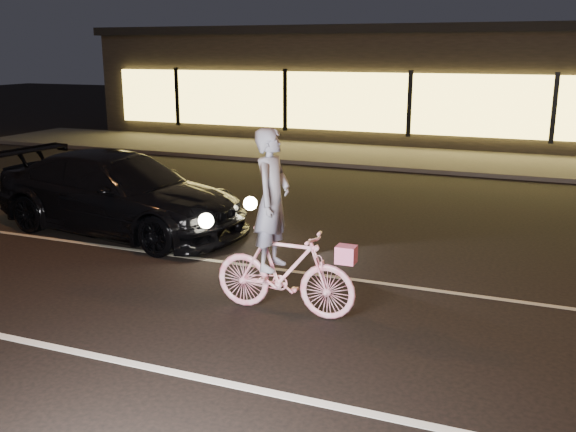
% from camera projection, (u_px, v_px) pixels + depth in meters
% --- Properties ---
extents(ground, '(90.00, 90.00, 0.00)m').
position_uv_depth(ground, '(180.00, 310.00, 8.55)').
color(ground, black).
rests_on(ground, ground).
extents(lane_stripe_near, '(60.00, 0.12, 0.01)m').
position_uv_depth(lane_stripe_near, '(111.00, 359.00, 7.21)').
color(lane_stripe_near, silver).
rests_on(lane_stripe_near, ground).
extents(lane_stripe_far, '(60.00, 0.10, 0.01)m').
position_uv_depth(lane_stripe_far, '(245.00, 265.00, 10.35)').
color(lane_stripe_far, gray).
rests_on(lane_stripe_far, ground).
extents(sidewalk, '(30.00, 4.00, 0.12)m').
position_uv_depth(sidewalk, '(396.00, 158.00, 20.21)').
color(sidewalk, '#383533').
rests_on(sidewalk, ground).
extents(storefront, '(25.40, 8.42, 4.20)m').
position_uv_depth(storefront, '(432.00, 82.00, 25.04)').
color(storefront, black).
rests_on(storefront, ground).
extents(cyclist, '(1.94, 0.67, 2.44)m').
position_uv_depth(cyclist, '(281.00, 250.00, 8.28)').
color(cyclist, '#FF4174').
rests_on(cyclist, ground).
extents(sedan, '(5.34, 2.66, 1.49)m').
position_uv_depth(sedan, '(120.00, 193.00, 12.09)').
color(sedan, black).
rests_on(sedan, ground).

